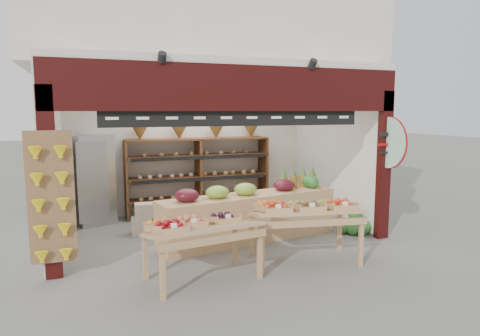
% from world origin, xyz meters
% --- Properties ---
extents(ground, '(60.00, 60.00, 0.00)m').
position_xyz_m(ground, '(0.00, 0.00, 0.00)').
color(ground, slate).
rests_on(ground, ground).
extents(shop_structure, '(6.36, 5.12, 5.40)m').
position_xyz_m(shop_structure, '(0.00, 1.61, 3.92)').
color(shop_structure, white).
rests_on(shop_structure, ground).
extents(banana_board, '(0.60, 0.15, 1.80)m').
position_xyz_m(banana_board, '(-2.73, -1.17, 1.12)').
color(banana_board, olive).
rests_on(banana_board, ground).
extents(gift_sign, '(0.04, 0.93, 0.92)m').
position_xyz_m(gift_sign, '(2.75, -1.15, 1.75)').
color(gift_sign, '#C1F2D8').
rests_on(gift_sign, ground).
extents(back_shelving, '(3.21, 0.53, 1.97)m').
position_xyz_m(back_shelving, '(0.10, 1.94, 1.17)').
color(back_shelving, brown).
rests_on(back_shelving, ground).
extents(refrigerator, '(0.90, 0.90, 1.83)m').
position_xyz_m(refrigerator, '(-2.15, 1.84, 0.92)').
color(refrigerator, '#B3B5BA').
rests_on(refrigerator, ground).
extents(cardboard_stack, '(0.96, 0.69, 0.59)m').
position_xyz_m(cardboard_stack, '(-1.08, 0.68, 0.22)').
color(cardboard_stack, silver).
rests_on(cardboard_stack, ground).
extents(mid_counter, '(3.41, 1.22, 1.06)m').
position_xyz_m(mid_counter, '(0.43, -0.36, 0.46)').
color(mid_counter, tan).
rests_on(mid_counter, ground).
extents(display_table_left, '(1.62, 1.05, 0.97)m').
position_xyz_m(display_table_left, '(-0.94, -1.78, 0.73)').
color(display_table_left, tan).
rests_on(display_table_left, ground).
extents(display_table_right, '(1.75, 1.17, 1.03)m').
position_xyz_m(display_table_right, '(0.84, -1.64, 0.81)').
color(display_table_right, tan).
rests_on(display_table_right, ground).
extents(watermelon_pile, '(0.63, 0.63, 0.49)m').
position_xyz_m(watermelon_pile, '(2.47, -0.63, 0.16)').
color(watermelon_pile, '#1B521F').
rests_on(watermelon_pile, ground).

